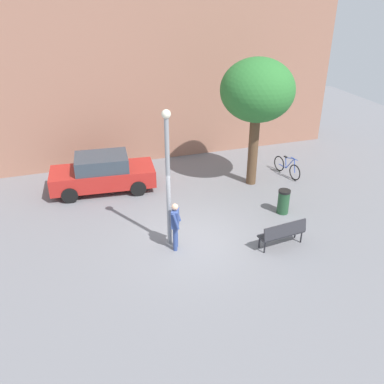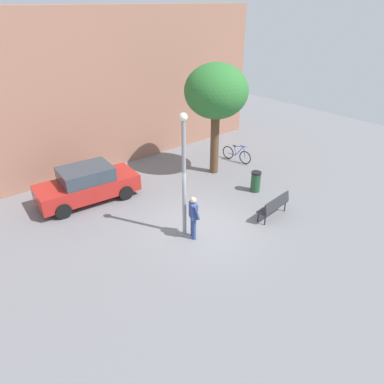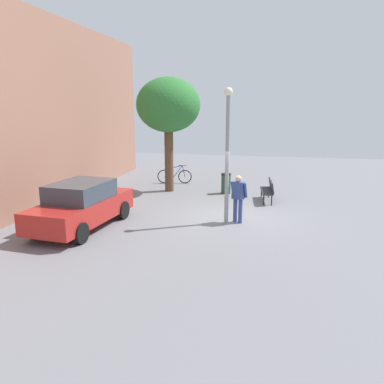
% 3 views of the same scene
% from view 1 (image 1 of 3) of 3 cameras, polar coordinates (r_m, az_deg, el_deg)
% --- Properties ---
extents(ground_plane, '(36.00, 36.00, 0.00)m').
position_cam_1_polar(ground_plane, '(14.11, -0.11, -6.72)').
color(ground_plane, slate).
extents(building_facade, '(19.53, 2.00, 7.52)m').
position_cam_1_polar(building_facade, '(20.19, -7.74, 15.28)').
color(building_facade, '#9E6B56').
rests_on(building_facade, ground_plane).
extents(lamppost, '(0.28, 0.28, 4.58)m').
position_cam_1_polar(lamppost, '(12.75, -3.36, 2.85)').
color(lamppost, gray).
rests_on(lamppost, ground_plane).
extents(person_by_lamppost, '(0.44, 0.63, 1.67)m').
position_cam_1_polar(person_by_lamppost, '(13.22, -2.31, -4.33)').
color(person_by_lamppost, '#334784').
rests_on(person_by_lamppost, ground_plane).
extents(park_bench, '(1.64, 0.64, 0.92)m').
position_cam_1_polar(park_bench, '(13.85, 12.42, -5.45)').
color(park_bench, '#2D2D33').
rests_on(park_bench, ground_plane).
extents(plaza_tree, '(2.94, 2.94, 5.28)m').
position_cam_1_polar(plaza_tree, '(16.81, 8.99, 13.52)').
color(plaza_tree, brown).
rests_on(plaza_tree, ground_plane).
extents(bicycle_blue, '(0.33, 1.80, 0.97)m').
position_cam_1_polar(bicycle_blue, '(19.02, 12.96, 3.34)').
color(bicycle_blue, black).
rests_on(bicycle_blue, ground_plane).
extents(parked_car_red, '(4.34, 2.12, 1.55)m').
position_cam_1_polar(parked_car_red, '(17.44, -12.21, 2.57)').
color(parked_car_red, '#AD231E').
rests_on(parked_car_red, ground_plane).
extents(trash_bin, '(0.45, 0.45, 0.94)m').
position_cam_1_polar(trash_bin, '(15.85, 12.50, -1.29)').
color(trash_bin, '#234C2D').
rests_on(trash_bin, ground_plane).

